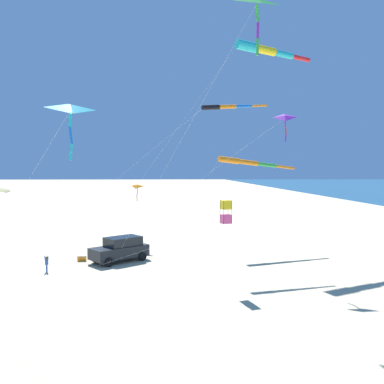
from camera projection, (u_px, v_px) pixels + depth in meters
The scene contains 12 objects.
ground_plane at pixel (101, 287), 23.66m from camera, with size 600.00×600.00×0.00m, color #C6B58C.
parked_car at pixel (120, 249), 30.42m from camera, with size 4.48×4.19×1.85m.
cooler_box at pixel (82, 258), 30.64m from camera, with size 0.62×0.42×0.42m.
person_child_green_jacket at pixel (47, 263), 27.31m from camera, with size 0.31×0.38×1.15m.
kite_windsock_blue_topmost at pixel (264, 50), 34.80m from camera, with size 19.43×7.29×17.91m.
kite_delta_purple_drifting at pixel (257, 3), 22.66m from camera, with size 10.42×7.89×16.86m.
kite_windsock_red_high_left at pixel (246, 162), 34.83m from camera, with size 12.14×2.90×8.13m.
kite_delta_orange_high_right at pixel (284, 118), 26.41m from camera, with size 14.52×4.91×10.68m.
kite_delta_long_streamer_left at pixel (137, 186), 36.08m from camera, with size 5.74×7.26×5.78m.
kite_windsock_long_streamer_right at pixel (226, 107), 30.53m from camera, with size 18.86×5.21×12.10m.
kite_delta_striped_overhead at pixel (70, 109), 17.36m from camera, with size 8.01×4.54×9.93m.
kite_box_magenta_far_left at pixel (226, 212), 23.43m from camera, with size 9.56×4.79×5.14m.
Camera 1 is at (-4.31, 23.55, 6.85)m, focal length 37.66 mm.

